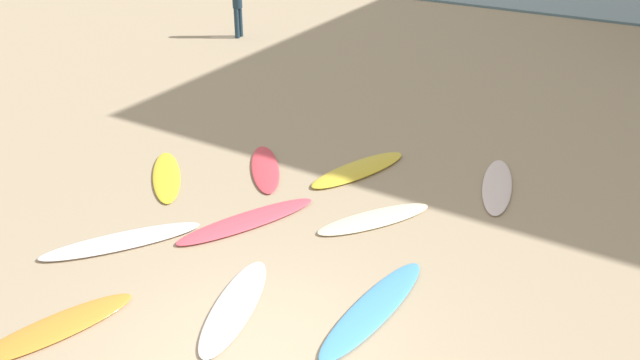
% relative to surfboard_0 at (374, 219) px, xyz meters
% --- Properties ---
extents(surfboard_0, '(1.61, 1.96, 0.07)m').
position_rel_surfboard_0_xyz_m(surfboard_0, '(0.00, 0.00, 0.00)').
color(surfboard_0, beige).
rests_on(surfboard_0, ground_plane).
extents(surfboard_1, '(1.55, 1.88, 0.06)m').
position_rel_surfboard_0_xyz_m(surfboard_1, '(-2.52, 0.70, -0.00)').
color(surfboard_1, '#E2424F').
rests_on(surfboard_1, ground_plane).
extents(surfboard_2, '(1.36, 2.26, 0.09)m').
position_rel_surfboard_0_xyz_m(surfboard_2, '(-0.98, 1.45, 0.01)').
color(surfboard_2, yellow).
rests_on(surfboard_2, ground_plane).
extents(surfboard_3, '(1.91, 2.24, 0.08)m').
position_rel_surfboard_0_xyz_m(surfboard_3, '(-3.13, -2.44, 0.01)').
color(surfboard_3, white).
rests_on(surfboard_3, ground_plane).
extents(surfboard_4, '(1.27, 2.15, 0.07)m').
position_rel_surfboard_0_xyz_m(surfboard_4, '(-2.47, -4.37, 0.00)').
color(surfboard_4, orange).
rests_on(surfboard_4, ground_plane).
extents(surfboard_5, '(0.97, 2.19, 0.07)m').
position_rel_surfboard_0_xyz_m(surfboard_5, '(1.44, 2.05, 0.00)').
color(surfboard_5, silver).
rests_on(surfboard_5, ground_plane).
extents(surfboard_6, '(0.77, 2.52, 0.07)m').
position_rel_surfboard_0_xyz_m(surfboard_6, '(0.93, -2.10, 0.00)').
color(surfboard_6, '#4B9DE2').
rests_on(surfboard_6, ground_plane).
extents(surfboard_7, '(1.06, 2.19, 0.06)m').
position_rel_surfboard_0_xyz_m(surfboard_7, '(-0.72, -2.92, -0.00)').
color(surfboard_7, white).
rests_on(surfboard_7, ground_plane).
extents(surfboard_9, '(1.59, 2.43, 0.08)m').
position_rel_surfboard_0_xyz_m(surfboard_9, '(-1.78, -1.03, 0.01)').
color(surfboard_9, '#E34E60').
rests_on(surfboard_9, ground_plane).
extents(surfboard_10, '(1.70, 1.87, 0.06)m').
position_rel_surfboard_0_xyz_m(surfboard_10, '(-3.92, -0.42, -0.00)').
color(surfboard_10, yellow).
rests_on(surfboard_10, ground_plane).
extents(beachgoer_near, '(0.30, 0.34, 1.82)m').
position_rel_surfboard_0_xyz_m(beachgoer_near, '(-7.83, 7.69, 0.99)').
color(beachgoer_near, '#1E3342').
rests_on(beachgoer_near, ground_plane).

